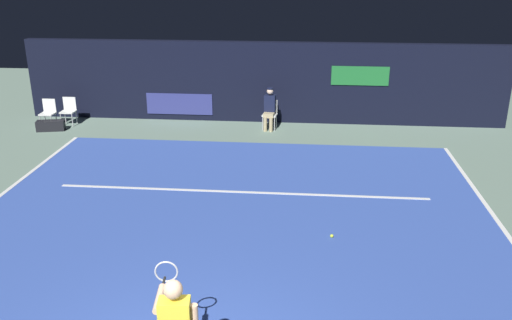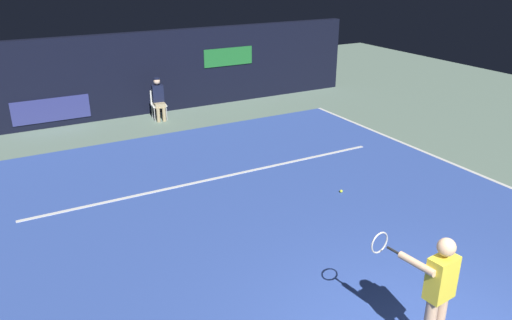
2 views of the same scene
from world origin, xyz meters
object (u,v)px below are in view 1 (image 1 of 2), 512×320
at_px(line_judge_on_chair, 270,108).
at_px(equipment_bag, 51,126).
at_px(tennis_ball, 332,236).
at_px(courtside_chair_near, 69,109).
at_px(courtside_chair_far, 48,111).

height_order(line_judge_on_chair, equipment_bag, line_judge_on_chair).
height_order(line_judge_on_chair, tennis_ball, line_judge_on_chair).
distance_m(courtside_chair_near, tennis_ball, 10.74).
relative_size(line_judge_on_chair, equipment_bag, 1.57).
bearing_deg(courtside_chair_far, equipment_bag, -61.76).
bearing_deg(equipment_bag, courtside_chair_near, 52.88).
bearing_deg(equipment_bag, courtside_chair_far, 105.26).
bearing_deg(courtside_chair_near, equipment_bag, -114.14).
relative_size(courtside_chair_near, courtside_chair_far, 1.00).
bearing_deg(line_judge_on_chair, courtside_chair_near, -179.52).
xyz_separation_m(line_judge_on_chair, equipment_bag, (-6.82, -0.77, -0.53)).
height_order(line_judge_on_chair, courtside_chair_far, line_judge_on_chair).
xyz_separation_m(courtside_chair_near, courtside_chair_far, (-0.55, -0.29, 0.00)).
distance_m(line_judge_on_chair, tennis_ball, 7.23).
relative_size(line_judge_on_chair, courtside_chair_near, 1.50).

